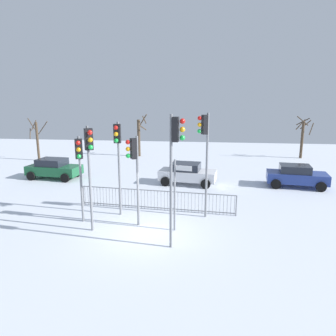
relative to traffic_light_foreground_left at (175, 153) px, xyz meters
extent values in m
plane|color=silver|center=(-1.39, 1.30, -3.78)|extent=(60.00, 60.00, 0.00)
cylinder|color=slate|center=(-0.14, 0.01, -1.19)|extent=(0.11, 0.11, 5.19)
cube|color=black|center=(0.03, 0.00, 0.85)|extent=(0.24, 0.33, 0.90)
sphere|color=red|center=(0.28, -0.02, 1.15)|extent=(0.20, 0.20, 0.20)
sphere|color=orange|center=(0.28, -0.02, 0.85)|extent=(0.20, 0.20, 0.20)
sphere|color=green|center=(0.28, -0.02, 0.55)|extent=(0.20, 0.20, 0.20)
cylinder|color=slate|center=(1.19, 3.48, -1.23)|extent=(0.11, 0.11, 5.10)
cube|color=black|center=(1.03, 3.42, 0.77)|extent=(0.32, 0.38, 0.90)
sphere|color=red|center=(0.80, 3.33, 1.07)|extent=(0.20, 0.20, 0.20)
sphere|color=orange|center=(0.80, 3.33, 0.77)|extent=(0.20, 0.20, 0.20)
sphere|color=green|center=(0.80, 3.33, 0.47)|extent=(0.20, 0.20, 0.20)
cylinder|color=slate|center=(-3.07, 3.27, -1.45)|extent=(0.11, 0.11, 4.66)
cube|color=black|center=(-3.07, 3.10, 0.33)|extent=(0.33, 0.23, 0.90)
sphere|color=red|center=(-3.05, 2.85, 0.63)|extent=(0.20, 0.20, 0.20)
sphere|color=orange|center=(-3.05, 2.85, 0.33)|extent=(0.20, 0.20, 0.20)
sphere|color=green|center=(-3.05, 2.85, 0.03)|extent=(0.20, 0.20, 0.20)
cylinder|color=slate|center=(-4.60, 2.15, -1.74)|extent=(0.11, 0.11, 4.08)
cube|color=black|center=(-4.54, 2.00, -0.26)|extent=(0.37, 0.31, 0.90)
sphere|color=red|center=(-4.46, 1.76, 0.04)|extent=(0.20, 0.20, 0.20)
sphere|color=orange|center=(-4.46, 1.76, -0.26)|extent=(0.20, 0.20, 0.20)
sphere|color=green|center=(-4.46, 1.76, -0.56)|extent=(0.20, 0.20, 0.20)
cylinder|color=slate|center=(-3.79, 1.20, -1.46)|extent=(0.11, 0.11, 4.64)
cube|color=black|center=(-3.69, 1.06, 0.31)|extent=(0.39, 0.37, 0.90)
sphere|color=red|center=(-3.54, 0.86, 0.61)|extent=(0.20, 0.20, 0.20)
sphere|color=orange|center=(-3.54, 0.86, 0.31)|extent=(0.20, 0.20, 0.20)
sphere|color=green|center=(-3.54, 0.86, 0.01)|extent=(0.20, 0.20, 0.20)
cylinder|color=slate|center=(-1.88, 2.03, -1.71)|extent=(0.11, 0.11, 4.14)
cube|color=black|center=(-2.02, 1.95, -0.19)|extent=(0.35, 0.39, 0.90)
sphere|color=red|center=(-2.23, 1.82, 0.11)|extent=(0.20, 0.20, 0.20)
sphere|color=orange|center=(-2.23, 1.82, -0.19)|extent=(0.20, 0.20, 0.20)
sphere|color=green|center=(-2.23, 1.82, -0.49)|extent=(0.20, 0.20, 0.20)
cylinder|color=slate|center=(-0.16, 1.65, -2.18)|extent=(0.09, 0.09, 3.21)
cube|color=white|center=(0.22, 1.57, -0.93)|extent=(0.69, 0.17, 0.22)
cube|color=slate|center=(-1.40, 4.14, -2.73)|extent=(8.21, 0.76, 0.04)
cube|color=slate|center=(-1.40, 4.14, -3.66)|extent=(8.21, 0.76, 0.04)
cylinder|color=slate|center=(-5.42, 4.49, -3.26)|extent=(0.02, 0.02, 1.05)
cylinder|color=slate|center=(-5.24, 4.48, -3.26)|extent=(0.02, 0.02, 1.05)
cylinder|color=slate|center=(-5.06, 4.46, -3.26)|extent=(0.02, 0.02, 1.05)
cylinder|color=slate|center=(-4.88, 4.45, -3.26)|extent=(0.02, 0.02, 1.05)
cylinder|color=slate|center=(-4.70, 4.43, -3.26)|extent=(0.02, 0.02, 1.05)
cylinder|color=slate|center=(-4.53, 4.42, -3.26)|extent=(0.02, 0.02, 1.05)
cylinder|color=slate|center=(-4.35, 4.40, -3.26)|extent=(0.02, 0.02, 1.05)
cylinder|color=slate|center=(-4.17, 4.38, -3.26)|extent=(0.02, 0.02, 1.05)
cylinder|color=slate|center=(-3.99, 4.37, -3.26)|extent=(0.02, 0.02, 1.05)
cylinder|color=slate|center=(-3.81, 4.35, -3.26)|extent=(0.02, 0.02, 1.05)
cylinder|color=slate|center=(-3.63, 4.34, -3.26)|extent=(0.02, 0.02, 1.05)
cylinder|color=slate|center=(-3.46, 4.32, -3.26)|extent=(0.02, 0.02, 1.05)
cylinder|color=slate|center=(-3.28, 4.31, -3.26)|extent=(0.02, 0.02, 1.05)
cylinder|color=slate|center=(-3.10, 4.29, -3.26)|extent=(0.02, 0.02, 1.05)
cylinder|color=slate|center=(-2.92, 4.27, -3.26)|extent=(0.02, 0.02, 1.05)
cylinder|color=slate|center=(-2.74, 4.26, -3.26)|extent=(0.02, 0.02, 1.05)
cylinder|color=slate|center=(-2.56, 4.24, -3.26)|extent=(0.02, 0.02, 1.05)
cylinder|color=slate|center=(-2.39, 4.23, -3.26)|extent=(0.02, 0.02, 1.05)
cylinder|color=slate|center=(-2.21, 4.21, -3.26)|extent=(0.02, 0.02, 1.05)
cylinder|color=slate|center=(-2.03, 4.20, -3.26)|extent=(0.02, 0.02, 1.05)
cylinder|color=slate|center=(-1.85, 4.18, -3.26)|extent=(0.02, 0.02, 1.05)
cylinder|color=slate|center=(-1.67, 4.16, -3.26)|extent=(0.02, 0.02, 1.05)
cylinder|color=slate|center=(-1.49, 4.15, -3.26)|extent=(0.02, 0.02, 1.05)
cylinder|color=slate|center=(-1.32, 4.13, -3.26)|extent=(0.02, 0.02, 1.05)
cylinder|color=slate|center=(-1.14, 4.12, -3.26)|extent=(0.02, 0.02, 1.05)
cylinder|color=slate|center=(-0.96, 4.10, -3.26)|extent=(0.02, 0.02, 1.05)
cylinder|color=slate|center=(-0.78, 4.09, -3.26)|extent=(0.02, 0.02, 1.05)
cylinder|color=slate|center=(-0.60, 4.07, -3.26)|extent=(0.02, 0.02, 1.05)
cylinder|color=slate|center=(-0.42, 4.06, -3.26)|extent=(0.02, 0.02, 1.05)
cylinder|color=slate|center=(-0.25, 4.04, -3.26)|extent=(0.02, 0.02, 1.05)
cylinder|color=slate|center=(-0.07, 4.02, -3.26)|extent=(0.02, 0.02, 1.05)
cylinder|color=slate|center=(0.11, 4.01, -3.26)|extent=(0.02, 0.02, 1.05)
cylinder|color=slate|center=(0.29, 3.99, -3.26)|extent=(0.02, 0.02, 1.05)
cylinder|color=slate|center=(0.47, 3.98, -3.26)|extent=(0.02, 0.02, 1.05)
cylinder|color=slate|center=(0.65, 3.96, -3.26)|extent=(0.02, 0.02, 1.05)
cylinder|color=slate|center=(0.82, 3.95, -3.26)|extent=(0.02, 0.02, 1.05)
cylinder|color=slate|center=(1.00, 3.93, -3.26)|extent=(0.02, 0.02, 1.05)
cylinder|color=slate|center=(1.18, 3.91, -3.26)|extent=(0.02, 0.02, 1.05)
cylinder|color=slate|center=(1.36, 3.90, -3.26)|extent=(0.02, 0.02, 1.05)
cylinder|color=slate|center=(1.54, 3.88, -3.26)|extent=(0.02, 0.02, 1.05)
cylinder|color=slate|center=(1.72, 3.87, -3.26)|extent=(0.02, 0.02, 1.05)
cylinder|color=slate|center=(1.89, 3.85, -3.26)|extent=(0.02, 0.02, 1.05)
cylinder|color=slate|center=(2.07, 3.84, -3.26)|extent=(0.02, 0.02, 1.05)
cylinder|color=slate|center=(2.25, 3.82, -3.26)|extent=(0.02, 0.02, 1.05)
cylinder|color=slate|center=(2.43, 3.80, -3.26)|extent=(0.02, 0.02, 1.05)
cylinder|color=slate|center=(2.61, 3.79, -3.26)|extent=(0.02, 0.02, 1.05)
cylinder|color=slate|center=(-5.51, 4.50, -3.26)|extent=(0.06, 0.06, 1.05)
cylinder|color=slate|center=(2.70, 3.78, -3.26)|extent=(0.06, 0.06, 1.05)
cube|color=silver|center=(-0.09, 9.49, -3.14)|extent=(3.99, 2.17, 0.65)
cube|color=#1E232D|center=(-0.24, 9.51, -2.59)|extent=(2.08, 1.73, 0.55)
cylinder|color=black|center=(1.36, 10.16, -3.46)|extent=(0.66, 0.30, 0.64)
cylinder|color=black|center=(1.14, 8.47, -3.46)|extent=(0.66, 0.30, 0.64)
cylinder|color=black|center=(-1.32, 10.50, -3.46)|extent=(0.66, 0.30, 0.64)
cylinder|color=black|center=(-1.53, 8.82, -3.46)|extent=(0.66, 0.30, 0.64)
cube|color=#195933|center=(-9.88, 9.84, -3.14)|extent=(3.94, 2.05, 0.65)
cube|color=#1E232D|center=(-10.03, 9.86, -2.59)|extent=(2.03, 1.67, 0.55)
cylinder|color=black|center=(-8.46, 10.56, -3.46)|extent=(0.66, 0.28, 0.64)
cylinder|color=black|center=(-8.62, 8.87, -3.46)|extent=(0.66, 0.28, 0.64)
cylinder|color=black|center=(-11.15, 10.82, -3.46)|extent=(0.66, 0.28, 0.64)
cylinder|color=black|center=(-11.31, 9.12, -3.46)|extent=(0.66, 0.28, 0.64)
cube|color=navy|center=(7.12, 9.71, -3.14)|extent=(3.98, 2.15, 0.65)
cube|color=#1E232D|center=(6.97, 9.73, -2.59)|extent=(2.07, 1.72, 0.55)
cylinder|color=black|center=(8.56, 10.39, -3.46)|extent=(0.66, 0.30, 0.64)
cylinder|color=black|center=(8.35, 8.70, -3.46)|extent=(0.66, 0.30, 0.64)
cylinder|color=black|center=(5.88, 10.72, -3.46)|extent=(0.66, 0.30, 0.64)
cylinder|color=black|center=(5.67, 9.04, -3.46)|extent=(0.66, 0.30, 0.64)
cylinder|color=#473828|center=(-5.71, 19.71, -1.93)|extent=(0.31, 0.31, 3.70)
cylinder|color=#473828|center=(-5.10, 19.67, -0.08)|extent=(0.19, 1.29, 0.87)
cylinder|color=#473828|center=(-5.38, 20.17, -0.22)|extent=(1.07, 0.79, 1.35)
cylinder|color=#473828|center=(-5.29, 19.41, -0.79)|extent=(0.72, 0.95, 0.71)
cylinder|color=#473828|center=(-14.73, 16.35, -1.97)|extent=(0.23, 0.23, 3.62)
cylinder|color=#473828|center=(-14.45, 17.00, -0.76)|extent=(1.38, 0.66, 1.33)
cylinder|color=#473828|center=(-15.03, 16.46, -0.48)|extent=(0.31, 0.68, 0.96)
cylinder|color=#473828|center=(-15.25, 16.10, -1.20)|extent=(0.60, 1.12, 0.91)
cylinder|color=#473828|center=(-14.95, 15.93, -0.29)|extent=(0.93, 0.54, 1.00)
cylinder|color=#473828|center=(10.38, 20.63, -1.95)|extent=(0.26, 0.26, 3.67)
cylinder|color=#473828|center=(11.11, 20.54, -0.91)|extent=(0.28, 1.55, 1.32)
cylinder|color=#473828|center=(10.14, 20.17, -0.10)|extent=(1.02, 0.57, 0.90)
cylinder|color=#473828|center=(10.47, 21.20, -0.24)|extent=(1.20, 0.28, 0.75)
cylinder|color=#473828|center=(10.23, 21.06, -0.52)|extent=(0.96, 0.40, 1.03)
cylinder|color=#473828|center=(10.69, 21.00, -0.51)|extent=(0.85, 0.74, 0.95)
camera|label=1|loc=(1.18, -11.35, 1.93)|focal=33.60mm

